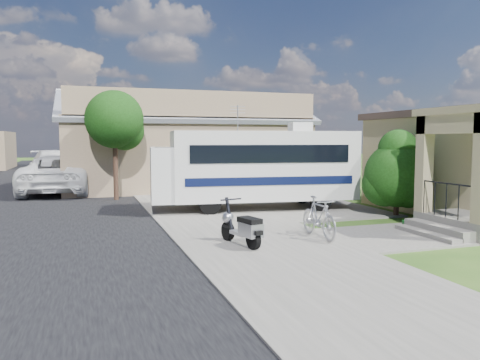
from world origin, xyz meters
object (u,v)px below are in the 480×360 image
object	(u,v)px
motorhome	(255,166)
van	(55,165)
garden_hose	(410,225)
scooter	(243,228)
bicycle	(319,220)
shrub	(398,172)
pickup_truck	(59,174)

from	to	relation	value
motorhome	van	xyz separation A→B (m)	(-7.53, 15.23, -0.66)
motorhome	garden_hose	size ratio (longest dim) A/B	17.87
garden_hose	scooter	bearing A→B (deg)	-171.87
scooter	bicycle	size ratio (longest dim) A/B	0.94
shrub	van	size ratio (longest dim) A/B	0.44
scooter	garden_hose	world-z (taller)	scooter
shrub	garden_hose	world-z (taller)	shrub
shrub	bicycle	world-z (taller)	shrub
bicycle	garden_hose	world-z (taller)	bicycle
motorhome	scooter	bearing A→B (deg)	-106.51
shrub	van	xyz separation A→B (m)	(-11.50, 18.04, -0.53)
garden_hose	motorhome	bearing A→B (deg)	121.59
shrub	pickup_truck	world-z (taller)	shrub
motorhome	garden_hose	bearing A→B (deg)	-51.59
motorhome	pickup_truck	distance (m)	10.58
pickup_truck	bicycle	bearing A→B (deg)	121.92
scooter	pickup_truck	distance (m)	14.23
van	bicycle	bearing A→B (deg)	-80.99
motorhome	shrub	size ratio (longest dim) A/B	2.60
shrub	bicycle	xyz separation A→B (m)	(-4.24, -2.49, -0.95)
scooter	bicycle	bearing A→B (deg)	-7.06
shrub	scooter	xyz separation A→B (m)	(-6.36, -2.73, -0.99)
bicycle	van	distance (m)	21.78
scooter	van	xyz separation A→B (m)	(-5.14, 20.77, 0.46)
garden_hose	van	bearing A→B (deg)	117.61
shrub	scooter	distance (m)	6.99
motorhome	garden_hose	world-z (taller)	motorhome
pickup_truck	van	distance (m)	7.33
shrub	van	distance (m)	21.40
scooter	bicycle	xyz separation A→B (m)	(2.12, 0.24, 0.04)
motorhome	garden_hose	distance (m)	5.81
motorhome	van	world-z (taller)	motorhome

